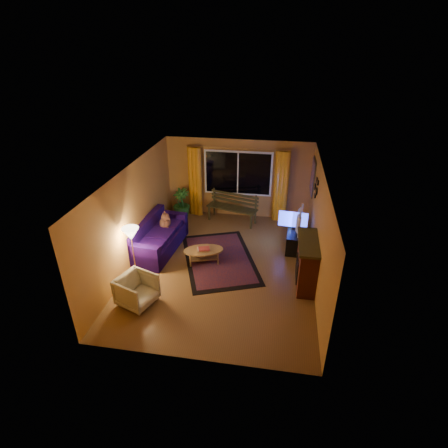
% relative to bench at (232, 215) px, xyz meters
% --- Properties ---
extents(floor, '(4.50, 6.00, 0.02)m').
position_rel_bench_xyz_m(floor, '(0.11, -2.48, -0.25)').
color(floor, brown).
rests_on(floor, ground).
extents(ceiling, '(4.50, 6.00, 0.02)m').
position_rel_bench_xyz_m(ceiling, '(0.11, -2.48, 2.27)').
color(ceiling, white).
rests_on(ceiling, ground).
extents(wall_back, '(4.50, 0.02, 2.50)m').
position_rel_bench_xyz_m(wall_back, '(0.11, 0.53, 1.01)').
color(wall_back, '#BF843C').
rests_on(wall_back, ground).
extents(wall_left, '(0.02, 6.00, 2.50)m').
position_rel_bench_xyz_m(wall_left, '(-2.15, -2.48, 1.01)').
color(wall_left, '#BF843C').
rests_on(wall_left, ground).
extents(wall_right, '(0.02, 6.00, 2.50)m').
position_rel_bench_xyz_m(wall_right, '(2.37, -2.48, 1.01)').
color(wall_right, '#BF843C').
rests_on(wall_right, ground).
extents(window, '(2.00, 0.02, 1.30)m').
position_rel_bench_xyz_m(window, '(0.11, 0.47, 1.21)').
color(window, black).
rests_on(window, wall_back).
extents(curtain_rod, '(3.20, 0.03, 0.03)m').
position_rel_bench_xyz_m(curtain_rod, '(0.11, 0.42, 2.01)').
color(curtain_rod, '#BF8C3F').
rests_on(curtain_rod, wall_back).
extents(curtain_left, '(0.36, 0.36, 2.24)m').
position_rel_bench_xyz_m(curtain_left, '(-1.24, 0.40, 0.88)').
color(curtain_left, orange).
rests_on(curtain_left, ground).
extents(curtain_right, '(0.36, 0.36, 2.24)m').
position_rel_bench_xyz_m(curtain_right, '(1.46, 0.40, 0.88)').
color(curtain_right, orange).
rests_on(curtain_right, ground).
extents(bench, '(1.65, 0.88, 0.47)m').
position_rel_bench_xyz_m(bench, '(0.00, 0.00, 0.00)').
color(bench, '#322E15').
rests_on(bench, ground).
extents(potted_plant, '(0.68, 0.68, 0.96)m').
position_rel_bench_xyz_m(potted_plant, '(-1.65, 0.08, 0.24)').
color(potted_plant, '#235B1E').
rests_on(potted_plant, ground).
extents(sofa, '(1.10, 2.20, 0.86)m').
position_rel_bench_xyz_m(sofa, '(-1.72, -1.98, 0.19)').
color(sofa, '#190645').
rests_on(sofa, ground).
extents(dog, '(0.47, 0.56, 0.53)m').
position_rel_bench_xyz_m(dog, '(-1.67, -1.50, 0.45)').
color(dog, brown).
rests_on(dog, sofa).
extents(armchair, '(0.89, 0.92, 0.75)m').
position_rel_bench_xyz_m(armchair, '(-1.47, -4.18, 0.14)').
color(armchair, '#C0BB99').
rests_on(armchair, ground).
extents(floor_lamp, '(0.26, 0.26, 1.30)m').
position_rel_bench_xyz_m(floor_lamp, '(-1.89, -3.23, 0.41)').
color(floor_lamp, '#BF8C3F').
rests_on(floor_lamp, ground).
extents(rug, '(2.56, 3.15, 0.02)m').
position_rel_bench_xyz_m(rug, '(-0.02, -2.18, -0.23)').
color(rug, maroon).
rests_on(rug, ground).
extents(coffee_table, '(1.27, 1.27, 0.37)m').
position_rel_bench_xyz_m(coffee_table, '(-0.39, -2.37, -0.05)').
color(coffee_table, '#9D7443').
rests_on(coffee_table, ground).
extents(tv_console, '(0.50, 1.29, 0.53)m').
position_rel_bench_xyz_m(tv_console, '(1.93, -1.16, 0.03)').
color(tv_console, black).
rests_on(tv_console, ground).
extents(television, '(0.22, 0.98, 0.56)m').
position_rel_bench_xyz_m(television, '(1.93, -1.16, 0.57)').
color(television, black).
rests_on(television, tv_console).
extents(fireplace, '(0.40, 1.20, 1.10)m').
position_rel_bench_xyz_m(fireplace, '(2.16, -2.88, 0.31)').
color(fireplace, maroon).
rests_on(fireplace, ground).
extents(mirror_cluster, '(0.06, 0.60, 0.56)m').
position_rel_bench_xyz_m(mirror_cluster, '(2.32, -1.18, 1.56)').
color(mirror_cluster, black).
rests_on(mirror_cluster, wall_right).
extents(painting, '(0.04, 0.76, 0.96)m').
position_rel_bench_xyz_m(painting, '(2.33, -0.03, 1.41)').
color(painting, '#CD6527').
rests_on(painting, wall_right).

